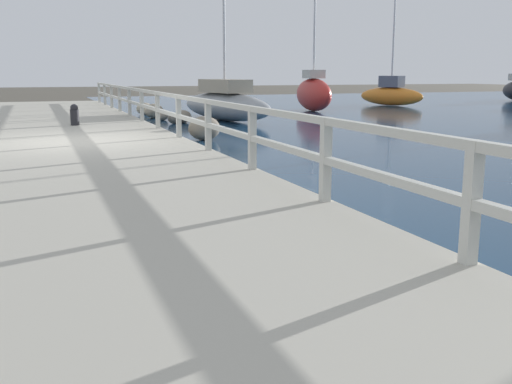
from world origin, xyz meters
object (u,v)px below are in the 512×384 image
(mooring_bollard, at_px, (75,115))
(sailboat_orange, at_px, (391,93))
(sailboat_gray, at_px, (225,104))
(sailboat_red, at_px, (313,93))

(mooring_bollard, bearing_deg, sailboat_orange, 31.56)
(sailboat_orange, bearing_deg, mooring_bollard, -172.46)
(mooring_bollard, xyz_separation_m, sailboat_gray, (5.30, 3.67, 0.01))
(mooring_bollard, bearing_deg, sailboat_red, 34.86)
(mooring_bollard, relative_size, sailboat_orange, 0.07)
(mooring_bollard, distance_m, sailboat_orange, 18.85)
(sailboat_orange, height_order, sailboat_red, sailboat_orange)
(sailboat_red, bearing_deg, sailboat_gray, -136.84)
(mooring_bollard, distance_m, sailboat_red, 12.75)
(mooring_bollard, relative_size, sailboat_red, 0.08)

